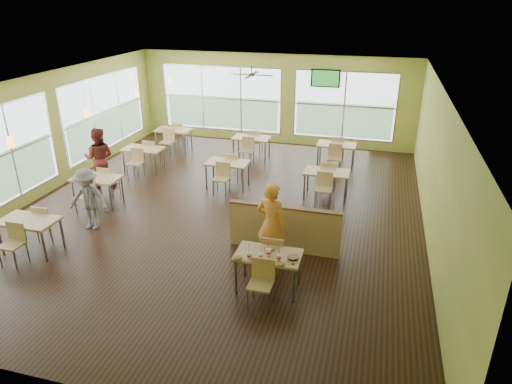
{
  "coord_description": "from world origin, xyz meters",
  "views": [
    {
      "loc": [
        3.67,
        -9.97,
        5.11
      ],
      "look_at": [
        1.27,
        -1.2,
        1.14
      ],
      "focal_mm": 32.0,
      "sensor_mm": 36.0,
      "label": 1
    }
  ],
  "objects_px": {
    "main_table": "(268,259)",
    "food_basket": "(293,257)",
    "half_wall_divider": "(284,229)",
    "man_plaid": "(272,224)"
  },
  "relations": [
    {
      "from": "half_wall_divider",
      "to": "main_table",
      "type": "bearing_deg",
      "value": -90.0
    },
    {
      "from": "main_table",
      "to": "half_wall_divider",
      "type": "relative_size",
      "value": 0.63
    },
    {
      "from": "main_table",
      "to": "food_basket",
      "type": "height_order",
      "value": "main_table"
    },
    {
      "from": "main_table",
      "to": "half_wall_divider",
      "type": "xyz_separation_m",
      "value": [
        0.0,
        1.45,
        -0.11
      ]
    },
    {
      "from": "man_plaid",
      "to": "main_table",
      "type": "bearing_deg",
      "value": 114.83
    },
    {
      "from": "half_wall_divider",
      "to": "man_plaid",
      "type": "bearing_deg",
      "value": -104.16
    },
    {
      "from": "main_table",
      "to": "man_plaid",
      "type": "relative_size",
      "value": 0.85
    },
    {
      "from": "main_table",
      "to": "half_wall_divider",
      "type": "bearing_deg",
      "value": 90.0
    },
    {
      "from": "main_table",
      "to": "man_plaid",
      "type": "xyz_separation_m",
      "value": [
        -0.15,
        0.87,
        0.27
      ]
    },
    {
      "from": "main_table",
      "to": "food_basket",
      "type": "xyz_separation_m",
      "value": [
        0.47,
        -0.04,
        0.15
      ]
    }
  ]
}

